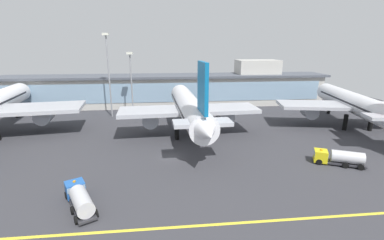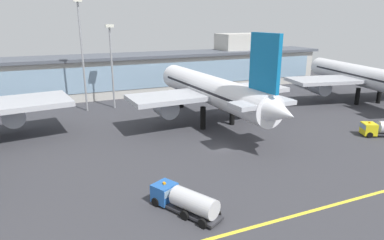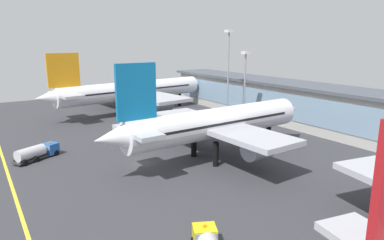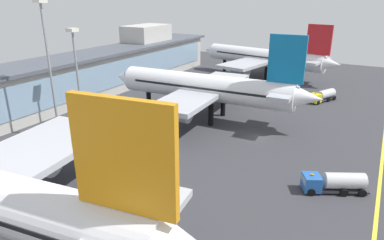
% 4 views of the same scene
% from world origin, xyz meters
% --- Properties ---
extents(ground_plane, '(180.00, 180.00, 0.00)m').
position_xyz_m(ground_plane, '(0.00, 0.00, 0.00)').
color(ground_plane, '#38383D').
extents(taxiway_centreline_stripe, '(144.00, 0.50, 0.01)m').
position_xyz_m(taxiway_centreline_stripe, '(0.00, -22.00, 0.01)').
color(taxiway_centreline_stripe, yellow).
rests_on(taxiway_centreline_stripe, ground).
extents(terminal_building, '(121.66, 14.00, 16.70)m').
position_xyz_m(terminal_building, '(1.93, 50.29, 6.25)').
color(terminal_building, beige).
rests_on(terminal_building, ground).
extents(airliner_near_left, '(46.77, 59.57, 19.60)m').
position_xyz_m(airliner_near_left, '(-45.22, 17.62, 7.16)').
color(airliner_near_left, black).
rests_on(airliner_near_left, ground).
extents(airliner_near_right, '(35.06, 48.89, 19.39)m').
position_xyz_m(airliner_near_right, '(5.07, 13.85, 7.11)').
color(airliner_near_right, black).
rests_on(airliner_near_right, ground).
extents(fuel_tanker_truck, '(6.36, 9.14, 2.90)m').
position_xyz_m(fuel_tanker_truck, '(-13.36, -16.03, 1.51)').
color(fuel_tanker_truck, black).
rests_on(fuel_tanker_truck, ground).
extents(apron_light_mast_west, '(1.80, 1.80, 20.21)m').
position_xyz_m(apron_light_mast_west, '(-11.28, 35.20, 13.54)').
color(apron_light_mast_west, gray).
rests_on(apron_light_mast_west, ground).
extents(apron_light_mast_centre, '(1.80, 1.80, 25.75)m').
position_xyz_m(apron_light_mast_centre, '(-17.95, 34.87, 16.63)').
color(apron_light_mast_centre, gray).
rests_on(apron_light_mast_centre, ground).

